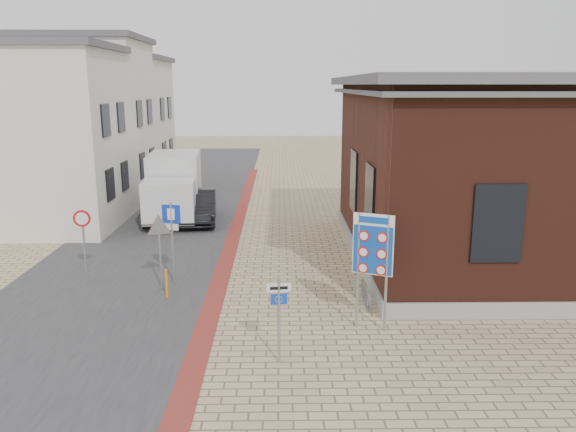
# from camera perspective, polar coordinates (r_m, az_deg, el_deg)

# --- Properties ---
(ground) EXTENTS (120.00, 120.00, 0.00)m
(ground) POSITION_cam_1_polar(r_m,az_deg,el_deg) (15.25, -0.97, -12.01)
(ground) COLOR tan
(ground) RESTS_ON ground
(road_strip) EXTENTS (7.00, 60.00, 0.02)m
(road_strip) POSITION_cam_1_polar(r_m,az_deg,el_deg) (30.03, -11.46, 0.45)
(road_strip) COLOR #38383A
(road_strip) RESTS_ON ground
(curb_strip) EXTENTS (0.60, 40.00, 0.02)m
(curb_strip) POSITION_cam_1_polar(r_m,az_deg,el_deg) (24.75, -5.56, -2.05)
(curb_strip) COLOR maroon
(curb_strip) RESTS_ON ground
(brick_building) EXTENTS (13.00, 13.00, 6.80)m
(brick_building) POSITION_cam_1_polar(r_m,az_deg,el_deg) (22.83, 22.31, 4.63)
(brick_building) COLOR gray
(brick_building) RESTS_ON ground
(townhouse_near) EXTENTS (7.40, 6.40, 8.30)m
(townhouse_near) POSITION_cam_1_polar(r_m,az_deg,el_deg) (28.16, -24.13, 7.31)
(townhouse_near) COLOR silver
(townhouse_near) RESTS_ON ground
(townhouse_mid) EXTENTS (7.40, 6.40, 9.10)m
(townhouse_mid) POSITION_cam_1_polar(r_m,az_deg,el_deg) (33.72, -20.21, 9.11)
(townhouse_mid) COLOR silver
(townhouse_mid) RESTS_ON ground
(townhouse_far) EXTENTS (7.40, 6.40, 8.30)m
(townhouse_far) POSITION_cam_1_polar(r_m,az_deg,el_deg) (39.45, -17.31, 9.21)
(townhouse_far) COLOR silver
(townhouse_far) RESTS_ON ground
(bike_rack) EXTENTS (0.08, 1.80, 0.60)m
(bike_rack) POSITION_cam_1_polar(r_m,az_deg,el_deg) (17.36, 7.91, -7.97)
(bike_rack) COLOR slate
(bike_rack) RESTS_ON ground
(sedan) EXTENTS (2.06, 4.74, 1.51)m
(sedan) POSITION_cam_1_polar(r_m,az_deg,el_deg) (27.50, -9.05, 0.98)
(sedan) COLOR black
(sedan) RESTS_ON ground
(box_truck) EXTENTS (2.96, 6.19, 3.14)m
(box_truck) POSITION_cam_1_polar(r_m,az_deg,el_deg) (28.31, -11.53, 3.01)
(box_truck) COLOR slate
(box_truck) RESTS_ON ground
(border_sign) EXTENTS (1.03, 0.48, 3.22)m
(border_sign) POSITION_cam_1_polar(r_m,az_deg,el_deg) (14.97, 8.63, -3.10)
(border_sign) COLOR gray
(border_sign) RESTS_ON ground
(essen_sign) EXTENTS (0.57, 0.10, 2.13)m
(essen_sign) POSITION_cam_1_polar(r_m,az_deg,el_deg) (13.31, -0.94, -9.37)
(essen_sign) COLOR gray
(essen_sign) RESTS_ON ground
(parking_sign) EXTENTS (0.61, 0.14, 2.78)m
(parking_sign) POSITION_cam_1_polar(r_m,az_deg,el_deg) (18.76, -11.72, -1.21)
(parking_sign) COLOR gray
(parking_sign) RESTS_ON ground
(yield_sign) EXTENTS (0.85, 0.33, 2.46)m
(yield_sign) POSITION_cam_1_polar(r_m,az_deg,el_deg) (18.31, -12.95, -1.75)
(yield_sign) COLOR gray
(yield_sign) RESTS_ON ground
(speed_sign) EXTENTS (0.57, 0.11, 2.43)m
(speed_sign) POSITION_cam_1_polar(r_m,az_deg,el_deg) (20.05, -20.08, -1.64)
(speed_sign) COLOR gray
(speed_sign) RESTS_ON ground
(bollard) EXTENTS (0.11, 0.11, 0.90)m
(bollard) POSITION_cam_1_polar(r_m,az_deg,el_deg) (18.01, -12.23, -6.72)
(bollard) COLOR orange
(bollard) RESTS_ON ground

